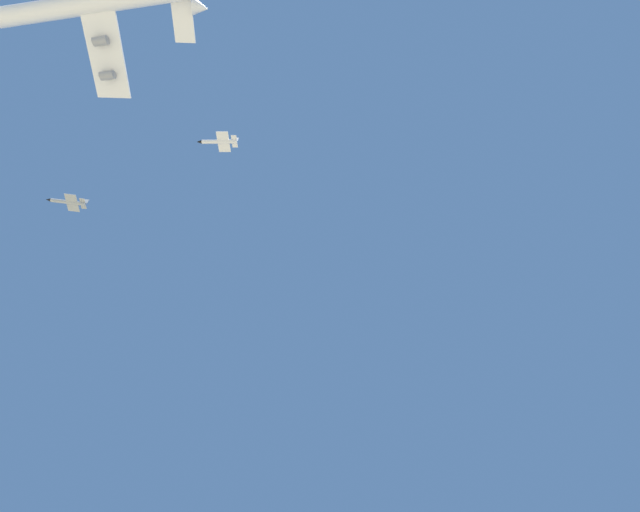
% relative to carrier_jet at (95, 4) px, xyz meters
% --- Properties ---
extents(carrier_jet, '(56.03, 68.23, 21.38)m').
position_rel_carrier_jet_xyz_m(carrier_jet, '(0.00, 0.00, 0.00)').
color(carrier_jet, white).
extents(chase_jet_lead, '(9.80, 14.78, 4.00)m').
position_rel_carrier_jet_xyz_m(chase_jet_lead, '(67.08, -18.55, -20.57)').
color(chase_jet_lead, '#999EA3').
extents(chase_jet_right_wing, '(11.38, 13.98, 4.00)m').
position_rel_carrier_jet_xyz_m(chase_jet_right_wing, '(12.09, -55.79, -15.45)').
color(chase_jet_right_wing, silver).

